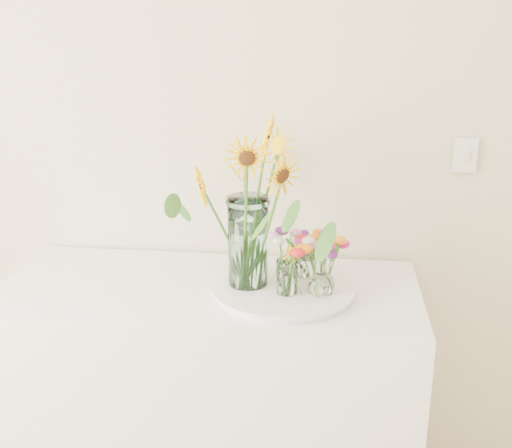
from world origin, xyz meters
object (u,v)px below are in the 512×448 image
counter (211,402)px  small_vase_a (287,277)px  small_vase_b (321,276)px  tray (283,290)px  small_vase_c (307,262)px  mason_jar (248,242)px

counter → small_vase_a: (0.27, -0.08, 0.53)m
small_vase_b → tray: bearing=159.5°
small_vase_a → small_vase_c: (0.06, 0.14, -0.00)m
counter → tray: tray is taller
counter → small_vase_b: 0.66m
small_vase_b → small_vase_c: bearing=111.5°
mason_jar → small_vase_c: (0.19, 0.09, -0.10)m
tray → small_vase_a: bearing=-74.8°
small_vase_b → small_vase_a: bearing=-172.8°
counter → small_vase_b: size_ratio=11.45×
small_vase_c → counter: bearing=-169.8°
small_vase_b → small_vase_c: 0.14m
small_vase_a → small_vase_b: 0.11m
tray → small_vase_a: size_ratio=3.84×
counter → tray: (0.25, -0.02, 0.46)m
mason_jar → small_vase_a: size_ratio=2.58×
counter → small_vase_b: bearing=-10.5°
small_vase_b → counter: bearing=169.5°
counter → mason_jar: size_ratio=4.69×
tray → small_vase_c: small_vase_c is taller
tray → small_vase_a: 0.09m
tray → mason_jar: mason_jar is taller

